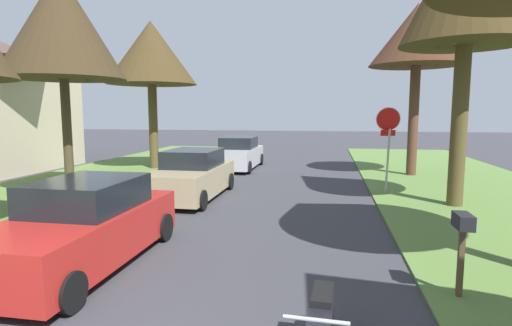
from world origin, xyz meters
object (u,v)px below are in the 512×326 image
Objects in this scene: street_tree_right_far at (417,36)px; parked_sedan_red at (83,227)px; street_tree_left_mid_b at (61,26)px; parked_sedan_tan at (192,176)px; stop_sign_far at (388,131)px; curbside_mailbox at (463,231)px; parked_sedan_silver at (238,154)px; street_tree_left_far at (151,54)px.

street_tree_right_far is 15.52m from parked_sedan_red.
parked_sedan_tan is (4.26, 0.27, -4.88)m from street_tree_left_mid_b.
street_tree_left_mid_b is 1.66× the size of parked_sedan_tan.
street_tree_left_mid_b is at bearing -169.95° from stop_sign_far.
street_tree_right_far is 13.53m from curbside_mailbox.
parked_sedan_tan is at bearing -165.80° from stop_sign_far.
street_tree_left_far is at bearing -169.06° from parked_sedan_silver.
street_tree_right_far reaches higher than street_tree_left_far.
parked_sedan_tan is (-0.01, 6.08, 0.00)m from parked_sedan_red.
street_tree_left_mid_b is 1.66× the size of parked_sedan_red.
stop_sign_far is 6.73m from parked_sedan_tan.
street_tree_left_far reaches higher than curbside_mailbox.
stop_sign_far is 0.40× the size of street_tree_left_mid_b.
street_tree_left_mid_b is at bearing 126.33° from parked_sedan_red.
stop_sign_far is 8.53m from parked_sedan_silver.
curbside_mailbox is at bearing -89.90° from stop_sign_far.
parked_sedan_tan is at bearing 90.11° from parked_sedan_red.
stop_sign_far is at bearing 90.10° from curbside_mailbox.
stop_sign_far is 10.09m from parked_sedan_red.
parked_sedan_red is 13.16m from parked_sedan_silver.
street_tree_left_mid_b is 6.56m from street_tree_left_far.
stop_sign_far is 0.66× the size of parked_sedan_red.
street_tree_left_mid_b is (-12.30, -6.38, -0.40)m from street_tree_right_far.
parked_sedan_tan is (-8.03, -6.11, -5.28)m from street_tree_right_far.
street_tree_left_far is 8.96m from parked_sedan_tan.
street_tree_left_mid_b is 13.09m from curbside_mailbox.
parked_sedan_red is at bearing -129.58° from stop_sign_far.
street_tree_left_mid_b reaches higher than parked_sedan_red.
street_tree_left_mid_b reaches higher than curbside_mailbox.
street_tree_left_far reaches higher than stop_sign_far.
parked_sedan_tan is at bearing 3.66° from street_tree_left_mid_b.
street_tree_left_mid_b is 8.71m from parked_sedan_red.
street_tree_left_far is 1.61× the size of parked_sedan_silver.
parked_sedan_red is at bearing -89.89° from parked_sedan_tan.
curbside_mailbox is (0.01, -7.99, -1.10)m from stop_sign_far.
street_tree_left_far is 1.61× the size of parked_sedan_tan.
street_tree_left_far is (-12.15, 0.17, -0.40)m from street_tree_right_far.
street_tree_right_far is at bearing -0.82° from street_tree_left_far.
curbside_mailbox is at bearing -97.52° from street_tree_right_far.
street_tree_right_far reaches higher than stop_sign_far.
stop_sign_far is 8.07m from curbside_mailbox.
street_tree_right_far is 9.68m from parked_sedan_silver.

